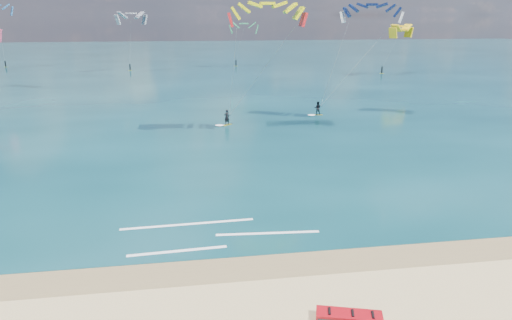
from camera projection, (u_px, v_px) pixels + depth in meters
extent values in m
plane|color=tan|center=(193.00, 113.00, 56.48)|extent=(320.00, 320.00, 0.00)
cube|color=brown|center=(206.00, 270.00, 21.61)|extent=(320.00, 2.40, 0.01)
cube|color=#092F36|center=(189.00, 62.00, 116.79)|extent=(320.00, 200.00, 0.04)
cube|color=#C8CB17|center=(227.00, 125.00, 49.99)|extent=(1.23, 1.10, 0.06)
imported|color=black|center=(227.00, 117.00, 49.73)|extent=(0.72, 0.60, 1.67)
cylinder|color=black|center=(229.00, 115.00, 49.43)|extent=(0.42, 0.35, 0.04)
cube|color=#A8B41B|center=(317.00, 115.00, 55.07)|extent=(1.31, 0.74, 0.06)
imported|color=black|center=(318.00, 108.00, 54.83)|extent=(0.92, 0.82, 1.59)
cylinder|color=black|center=(321.00, 106.00, 54.52)|extent=(0.50, 0.19, 0.04)
cube|color=white|center=(177.00, 251.00, 23.29)|extent=(5.07, 0.51, 0.01)
cube|color=white|center=(188.00, 224.00, 26.29)|extent=(7.64, 0.52, 0.01)
cube|color=white|center=(268.00, 233.00, 25.20)|extent=(5.74, 0.65, 0.01)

